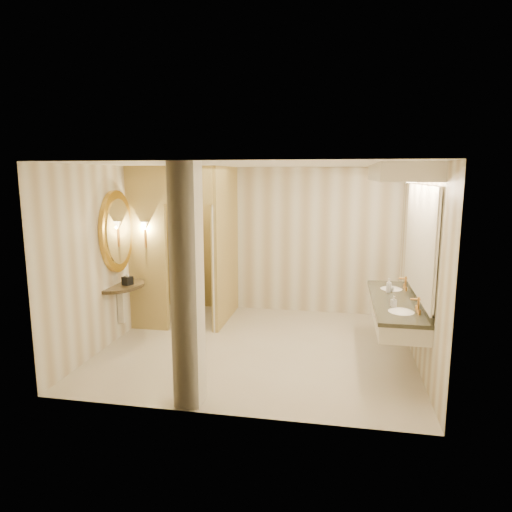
{
  "coord_description": "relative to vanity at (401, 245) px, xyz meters",
  "views": [
    {
      "loc": [
        1.16,
        -6.41,
        2.56
      ],
      "look_at": [
        -0.06,
        0.2,
        1.36
      ],
      "focal_mm": 32.0,
      "sensor_mm": 36.0,
      "label": 1
    }
  ],
  "objects": [
    {
      "name": "soap_bottle_c",
      "position": [
        -0.09,
        0.35,
        -0.65
      ],
      "size": [
        0.1,
        0.1,
        0.21
      ],
      "primitive_type": "imported",
      "rotation": [
        0.0,
        0.0,
        0.36
      ],
      "color": "#C6B28C",
      "rests_on": "vanity"
    },
    {
      "name": "pillar",
      "position": [
        -2.43,
        -1.7,
        -0.28
      ],
      "size": [
        0.29,
        0.29,
        2.7
      ],
      "primitive_type": "cube",
      "color": "silver",
      "rests_on": "floor"
    },
    {
      "name": "toilet",
      "position": [
        -3.55,
        1.52,
        -1.21
      ],
      "size": [
        0.61,
        0.89,
        0.83
      ],
      "primitive_type": "imported",
      "rotation": [
        0.0,
        0.0,
        3.33
      ],
      "color": "white",
      "rests_on": "floor"
    },
    {
      "name": "soap_bottle_b",
      "position": [
        -0.06,
        0.43,
        -0.69
      ],
      "size": [
        0.11,
        0.11,
        0.12
      ],
      "primitive_type": "imported",
      "rotation": [
        0.0,
        0.0,
        0.11
      ],
      "color": "silver",
      "rests_on": "vanity"
    },
    {
      "name": "vanity",
      "position": [
        0.0,
        0.0,
        0.0
      ],
      "size": [
        0.75,
        2.37,
        2.09
      ],
      "color": "silver",
      "rests_on": "floor"
    },
    {
      "name": "wall_sconce",
      "position": [
        -3.9,
        0.53,
        0.1
      ],
      "size": [
        0.14,
        0.14,
        0.42
      ],
      "color": "#C2843E",
      "rests_on": "toilet_closet"
    },
    {
      "name": "toilet_closet",
      "position": [
        -3.1,
        1.07,
        -0.24
      ],
      "size": [
        1.5,
        1.55,
        2.7
      ],
      "color": "tan",
      "rests_on": "floor"
    },
    {
      "name": "tissue_box",
      "position": [
        -4.03,
        0.1,
        -0.69
      ],
      "size": [
        0.17,
        0.17,
        0.13
      ],
      "primitive_type": "cube",
      "rotation": [
        0.0,
        0.0,
        -0.35
      ],
      "color": "black",
      "rests_on": "console_shelf"
    },
    {
      "name": "wall_right",
      "position": [
        0.27,
        0.1,
        -0.28
      ],
      "size": [
        0.02,
        4.0,
        2.7
      ],
      "primitive_type": "cube",
      "color": "beige",
      "rests_on": "floor"
    },
    {
      "name": "wall_left",
      "position": [
        -4.23,
        0.1,
        -0.28
      ],
      "size": [
        0.02,
        4.0,
        2.7
      ],
      "primitive_type": "cube",
      "color": "beige",
      "rests_on": "floor"
    },
    {
      "name": "soap_bottle_a",
      "position": [
        -0.1,
        -0.37,
        -0.68
      ],
      "size": [
        0.08,
        0.08,
        0.14
      ],
      "primitive_type": "imported",
      "rotation": [
        0.0,
        0.0,
        0.36
      ],
      "color": "beige",
      "rests_on": "vanity"
    },
    {
      "name": "console_shelf",
      "position": [
        -4.19,
        0.14,
        -0.29
      ],
      "size": [
        0.97,
        0.97,
        1.93
      ],
      "color": "black",
      "rests_on": "floor"
    },
    {
      "name": "floor",
      "position": [
        -1.98,
        0.1,
        -1.63
      ],
      "size": [
        4.5,
        4.5,
        0.0
      ],
      "primitive_type": "plane",
      "color": "beige",
      "rests_on": "ground"
    },
    {
      "name": "ceiling",
      "position": [
        -1.98,
        0.1,
        1.07
      ],
      "size": [
        4.5,
        4.5,
        0.0
      ],
      "primitive_type": "plane",
      "rotation": [
        3.14,
        0.0,
        0.0
      ],
      "color": "white",
      "rests_on": "wall_back"
    },
    {
      "name": "wall_front",
      "position": [
        -1.98,
        -1.9,
        -0.28
      ],
      "size": [
        4.5,
        0.02,
        2.7
      ],
      "primitive_type": "cube",
      "color": "beige",
      "rests_on": "floor"
    },
    {
      "name": "wall_back",
      "position": [
        -1.98,
        2.1,
        -0.28
      ],
      "size": [
        4.5,
        0.02,
        2.7
      ],
      "primitive_type": "cube",
      "color": "beige",
      "rests_on": "floor"
    }
  ]
}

